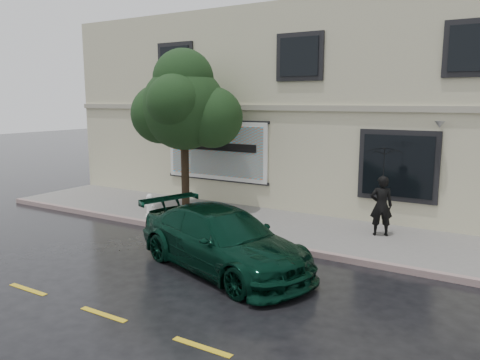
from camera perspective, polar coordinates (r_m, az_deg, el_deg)
The scene contains 11 objects.
ground at distance 11.63m, azimuth -3.38°, elevation -9.63°, with size 90.00×90.00×0.00m, color black.
sidewalk at distance 14.28m, azimuth 4.05°, elevation -5.63°, with size 20.00×3.50×0.15m, color gray.
curb at distance 12.81m, azimuth 0.45°, elevation -7.42°, with size 20.00×0.18×0.16m, color gray.
road_marking at distance 9.18m, azimuth -16.31°, elevation -15.45°, with size 19.00×0.12×0.01m, color gold.
building at distance 19.08m, azimuth 12.16°, elevation 8.45°, with size 20.00×8.12×7.00m.
billboard at distance 16.94m, azimuth -2.96°, elevation 3.62°, with size 4.30×0.16×2.20m.
car at distance 10.77m, azimuth -2.14°, elevation -7.28°, with size 2.13×4.82×1.40m, color black.
pedestrian at distance 13.42m, azimuth 16.84°, elevation -3.02°, with size 0.61×0.40×1.68m, color black.
umbrella at distance 13.22m, azimuth 17.10°, elevation 2.20°, with size 1.06×1.06×0.79m, color black.
street_tree at distance 15.58m, azimuth -6.86°, elevation 8.66°, with size 2.76×2.76×4.83m.
fire_hydrant at distance 15.28m, azimuth -10.92°, elevation -3.07°, with size 0.31×0.29×0.75m.
Camera 1 is at (6.24, -9.03, 3.85)m, focal length 35.00 mm.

